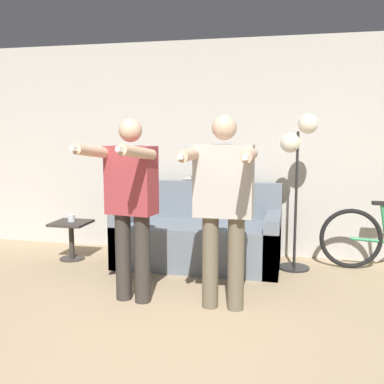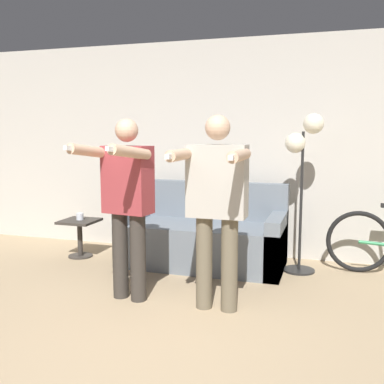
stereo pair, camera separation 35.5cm
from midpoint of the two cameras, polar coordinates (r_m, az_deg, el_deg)
The scene contains 8 objects.
wall_back at distance 5.55m, azimuth 5.25°, elevation 5.53°, with size 10.00×0.05×2.60m.
couch at distance 5.13m, azimuth 3.43°, elevation -5.91°, with size 1.82×0.85×0.92m.
person_left at distance 3.95m, azimuth -5.77°, elevation -0.67°, with size 0.56×0.73×1.62m.
person_right at distance 3.71m, azimuth 5.88°, elevation -0.84°, with size 0.55×0.67×1.64m.
cat at distance 5.31m, azimuth 4.79°, elevation 2.08°, with size 0.52×0.15×0.17m.
floor_lamp at distance 4.91m, azimuth 16.02°, elevation 4.98°, with size 0.39×0.34×1.69m.
side_table at distance 5.54m, azimuth -12.30°, elevation -4.81°, with size 0.42×0.42×0.45m.
cup at distance 5.52m, azimuth -12.28°, elevation -3.06°, with size 0.08×0.08×0.08m.
Camera 2 is at (1.34, -2.21, 1.50)m, focal length 42.00 mm.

